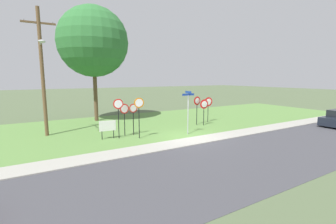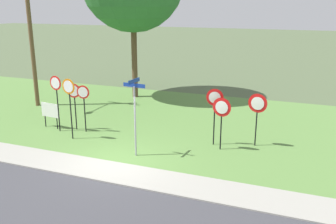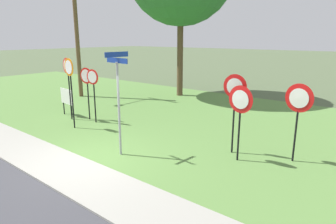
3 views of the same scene
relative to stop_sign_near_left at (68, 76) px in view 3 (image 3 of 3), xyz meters
The scene contains 13 objects.
ground_plane 5.27m from the stop_sign_near_left, 27.53° to the right, with size 160.00×160.00×0.00m, color #4C5B3D.
sidewalk_strip 5.65m from the stop_sign_near_left, 35.23° to the right, with size 44.00×1.60×0.06m, color #99968C.
grass_median 6.05m from the stop_sign_near_left, 40.89° to the left, with size 44.00×12.00×0.04m, color #567F3D.
stop_sign_near_left is the anchor object (origin of this frame).
stop_sign_near_right 0.84m from the stop_sign_near_left, 39.79° to the left, with size 0.69×0.13×2.29m.
stop_sign_far_left 1.32m from the stop_sign_near_left, 17.28° to the left, with size 0.63×0.12×2.27m.
stop_sign_far_center 1.38m from the stop_sign_near_left, 29.09° to the right, with size 0.68×0.12×2.77m.
yield_sign_near_left 9.18m from the stop_sign_near_left, ahead, with size 0.81×0.16×2.31m.
yield_sign_near_right 7.78m from the stop_sign_near_left, ahead, with size 0.79×0.14×2.24m.
yield_sign_far_left 7.41m from the stop_sign_near_left, ahead, with size 0.74×0.12×2.49m.
street_name_post 4.93m from the stop_sign_near_left, 15.93° to the right, with size 0.96×0.81×3.14m.
utility_pole 5.97m from the stop_sign_near_left, 141.87° to the left, with size 2.10×2.50×8.77m.
notice_board 1.34m from the stop_sign_near_left, 157.60° to the left, with size 1.10×0.15×1.25m.
Camera 3 is at (7.02, -4.87, 3.60)m, focal length 31.72 mm.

